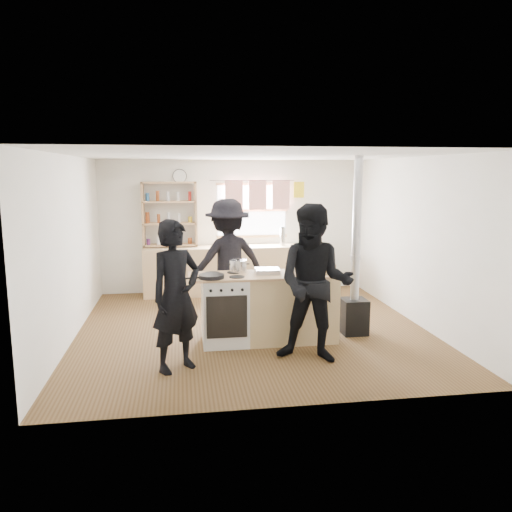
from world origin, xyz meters
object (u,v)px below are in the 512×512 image
skillet_greens (211,276)px  stockpot_counter (298,265)px  person_far (228,261)px  person_near_left (176,296)px  roast_tray (267,271)px  stockpot_stove (238,266)px  bread_board (327,270)px  thermos (283,237)px  cooking_island (269,307)px  person_near_right (315,284)px  flue_heater (355,289)px

skillet_greens → stockpot_counter: size_ratio=1.51×
person_far → person_near_left: bearing=51.7°
roast_tray → stockpot_stove: 0.41m
roast_tray → bread_board: bearing=-8.4°
person_near_left → stockpot_stove: bearing=15.7°
thermos → bread_board: size_ratio=0.99×
cooking_island → person_near_right: bearing=-61.8°
skillet_greens → roast_tray: (0.76, 0.20, 0.01)m
stockpot_counter → person_near_left: 1.89m
skillet_greens → flue_heater: bearing=8.3°
stockpot_counter → person_near_right: 0.89m
bread_board → person_far: 1.65m
stockpot_counter → bread_board: 0.40m
person_near_right → cooking_island: bearing=140.7°
person_near_left → person_far: person_far is taller
skillet_greens → flue_heater: (2.03, 0.30, -0.31)m
stockpot_stove → person_far: size_ratio=0.13×
person_near_left → person_far: (0.77, 1.85, 0.06)m
roast_tray → person_near_right: person_near_right is taller
skillet_greens → person_near_left: size_ratio=0.23×
cooking_island → person_far: (-0.45, 1.02, 0.47)m
skillet_greens → person_near_right: size_ratio=0.21×
thermos → stockpot_counter: 2.69m
cooking_island → roast_tray: roast_tray is taller
cooking_island → person_near_right: 1.01m
thermos → stockpot_stove: size_ratio=1.38×
roast_tray → person_near_right: size_ratio=0.18×
skillet_greens → stockpot_stove: stockpot_stove is taller
bread_board → person_far: bearing=138.1°
thermos → roast_tray: size_ratio=0.97×
cooking_island → stockpot_counter: size_ratio=7.48×
bread_board → person_far: (-1.23, 1.10, -0.04)m
cooking_island → bread_board: bread_board is taller
thermos → cooking_island: bearing=-105.3°
bread_board → person_near_left: person_near_left is taller
stockpot_stove → stockpot_counter: size_ratio=0.90×
bread_board → flue_heater: 0.62m
person_near_left → roast_tray: bearing=0.9°
thermos → person_near_right: (-0.34, -3.55, -0.11)m
stockpot_counter → person_near_right: size_ratio=0.14×
skillet_greens → person_far: size_ratio=0.21×
flue_heater → stockpot_stove: bearing=178.4°
cooking_island → stockpot_stove: size_ratio=8.27×
person_near_right → stockpot_stove: bearing=152.7°
cooking_island → person_near_right: (0.42, -0.78, 0.49)m
thermos → skillet_greens: thermos is taller
flue_heater → roast_tray: bearing=-175.8°
stockpot_stove → person_near_left: 1.31m
skillet_greens → person_far: 1.23m
cooking_island → flue_heater: size_ratio=0.79×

